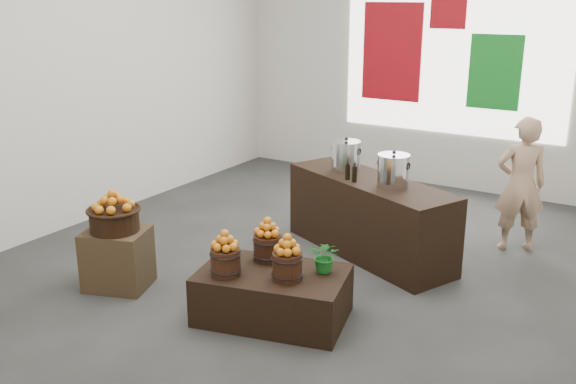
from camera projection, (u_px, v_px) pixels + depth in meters
The scene contains 23 objects.
ground at pixel (307, 262), 6.78m from camera, with size 7.00×7.00×0.00m, color #393936.
back_wall at pixel (433, 47), 9.03m from camera, with size 6.00×0.04×4.00m, color beige.
back_opening at pixel (453, 48), 8.86m from camera, with size 3.20×0.02×2.40m, color white.
deco_red_left at pixel (392, 52), 9.34m from camera, with size 0.90×0.04×1.40m, color maroon.
deco_green_right at pixel (495, 72), 8.64m from camera, with size 0.70×0.04×1.00m, color #137C22.
deco_red_upper at pixel (449, 10), 8.76m from camera, with size 0.50×0.04×0.50m, color maroon.
crate at pixel (118, 259), 6.13m from camera, with size 0.58×0.47×0.58m, color #4C3623.
wicker_basket at pixel (114, 220), 6.01m from camera, with size 0.46×0.46×0.21m, color black.
apples_in_basket at pixel (113, 200), 5.95m from camera, with size 0.36×0.36×0.19m, color #AF2605, non-canonical shape.
display_table at pixel (273, 295), 5.55m from camera, with size 1.26×0.77×0.44m, color black.
apple_bucket_front_left at pixel (226, 262), 5.40m from camera, with size 0.25×0.25×0.23m, color #381B0F.
apples_in_bucket_front_left at pixel (225, 240), 5.34m from camera, with size 0.19×0.19×0.17m, color #AF2605, non-canonical shape.
apple_bucket_front_right at pixel (287, 266), 5.31m from camera, with size 0.25×0.25×0.23m, color #381B0F.
apples_in_bucket_front_right at pixel (287, 244), 5.25m from camera, with size 0.19×0.19×0.17m, color #AF2605, non-canonical shape.
apple_bucket_rear at pixel (268, 248), 5.70m from camera, with size 0.25×0.25×0.23m, color #381B0F.
apples_in_bucket_rear at pixel (267, 227), 5.64m from camera, with size 0.19×0.19×0.17m, color #AF2605, non-canonical shape.
herb_garnish_right at pixel (325, 256), 5.45m from camera, with size 0.26×0.23×0.29m, color #15641D.
herb_garnish_left at pixel (222, 247), 5.70m from camera, with size 0.13×0.11×0.24m, color #15641D.
counter at pixel (369, 217), 6.88m from camera, with size 2.05×0.65×0.84m, color black.
stock_pot_left at pixel (346, 157), 7.04m from camera, with size 0.32×0.32×0.32m, color silver.
stock_pot_center at pixel (393, 172), 6.46m from camera, with size 0.32×0.32×0.32m, color silver.
oil_cruets at pixel (356, 172), 6.61m from camera, with size 0.15×0.06×0.23m, color black, non-canonical shape.
shopper at pixel (521, 185), 6.90m from camera, with size 0.54×0.36×1.49m, color tan.
Camera 1 is at (3.12, -5.42, 2.71)m, focal length 40.00 mm.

